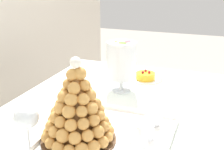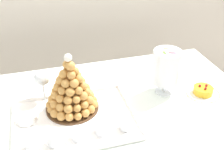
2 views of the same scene
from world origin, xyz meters
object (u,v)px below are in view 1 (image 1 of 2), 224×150
at_px(serving_tray, 103,146).
at_px(dessert_cup_right, 152,118).
at_px(croquembouche, 78,110).
at_px(fruit_tart_plate, 145,77).
at_px(dessert_cup_mid_right, 145,132).
at_px(macaron_goblet, 122,61).
at_px(wine_glass, 26,118).
at_px(dessert_cup_centre, 138,148).

distance_m(serving_tray, dessert_cup_right, 0.24).
xyz_separation_m(croquembouche, fruit_tart_plate, (0.69, -0.06, -0.11)).
relative_size(dessert_cup_mid_right, macaron_goblet, 0.24).
bearing_deg(dessert_cup_mid_right, croquembouche, 114.92).
distance_m(croquembouche, dessert_cup_right, 0.31).
relative_size(croquembouche, fruit_tart_plate, 1.63).
distance_m(serving_tray, wine_glass, 0.27).
bearing_deg(fruit_tart_plate, dessert_cup_mid_right, -165.88).
xyz_separation_m(dessert_cup_mid_right, wine_glass, (-0.22, 0.32, 0.10)).
distance_m(dessert_cup_centre, wine_glass, 0.36).
bearing_deg(croquembouche, serving_tray, -92.36).
relative_size(dessert_cup_right, macaron_goblet, 0.21).
xyz_separation_m(dessert_cup_centre, fruit_tart_plate, (0.70, 0.16, -0.02)).
height_order(croquembouche, fruit_tart_plate, croquembouche).
xyz_separation_m(serving_tray, fruit_tart_plate, (0.69, 0.03, 0.01)).
relative_size(dessert_cup_right, fruit_tart_plate, 0.30).
bearing_deg(macaron_goblet, croquembouche, -178.43).
bearing_deg(dessert_cup_right, dessert_cup_centre, -178.52).
height_order(croquembouche, dessert_cup_centre, croquembouche).
xyz_separation_m(dessert_cup_mid_right, macaron_goblet, (0.40, 0.22, 0.12)).
xyz_separation_m(croquembouche, dessert_cup_right, (0.20, -0.21, -0.09)).
height_order(macaron_goblet, wine_glass, macaron_goblet).
distance_m(macaron_goblet, wine_glass, 0.63).
bearing_deg(croquembouche, dessert_cup_right, -45.71).
height_order(dessert_cup_centre, macaron_goblet, macaron_goblet).
xyz_separation_m(croquembouche, dessert_cup_mid_right, (0.10, -0.21, -0.09)).
distance_m(dessert_cup_mid_right, dessert_cup_right, 0.11).
xyz_separation_m(dessert_cup_mid_right, dessert_cup_right, (0.11, -0.00, 0.00)).
xyz_separation_m(dessert_cup_centre, macaron_goblet, (0.51, 0.23, 0.12)).
xyz_separation_m(dessert_cup_mid_right, fruit_tart_plate, (0.59, 0.15, -0.02)).
distance_m(dessert_cup_centre, dessert_cup_mid_right, 0.11).
xyz_separation_m(dessert_cup_centre, wine_glass, (-0.11, 0.33, 0.10)).
xyz_separation_m(serving_tray, dessert_cup_centre, (-0.01, -0.13, 0.03)).
distance_m(dessert_cup_centre, dessert_cup_right, 0.22).
height_order(dessert_cup_right, fruit_tart_plate, dessert_cup_right).
xyz_separation_m(serving_tray, croquembouche, (0.00, 0.09, 0.12)).
bearing_deg(fruit_tart_plate, wine_glass, 167.98).
bearing_deg(serving_tray, dessert_cup_centre, -93.31).
relative_size(croquembouche, wine_glass, 1.69).
distance_m(fruit_tart_plate, wine_glass, 0.84).
bearing_deg(fruit_tart_plate, macaron_goblet, 158.82).
distance_m(dessert_cup_centre, macaron_goblet, 0.57).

